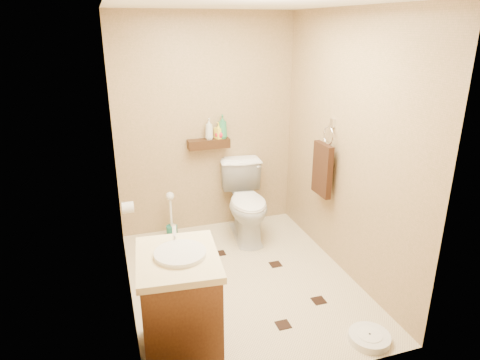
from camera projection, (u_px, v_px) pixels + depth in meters
name	position (u px, v px, depth m)	size (l,w,h in m)	color
ground	(242.00, 280.00, 4.00)	(2.50, 2.50, 0.00)	beige
wall_back	(206.00, 126.00, 4.70)	(2.00, 0.04, 2.40)	tan
wall_front	(309.00, 218.00, 2.47)	(2.00, 0.04, 2.40)	tan
wall_left	(119.00, 170.00, 3.30)	(0.04, 2.50, 2.40)	tan
wall_right	(346.00, 148.00, 3.88)	(0.04, 2.50, 2.40)	tan
ceiling	(242.00, 3.00, 3.17)	(2.00, 2.50, 0.02)	white
wall_shelf	(209.00, 144.00, 4.69)	(0.46, 0.14, 0.10)	#3B1E10
floor_accents	(243.00, 281.00, 3.98)	(1.25, 1.36, 0.01)	black
toilet	(247.00, 202.00, 4.70)	(0.46, 0.81, 0.83)	white
vanity	(180.00, 305.00, 2.98)	(0.60, 0.71, 0.93)	brown
bathroom_scale	(369.00, 338.00, 3.22)	(0.38, 0.38, 0.06)	white
toilet_brush	(171.00, 222.00, 4.75)	(0.12, 0.12, 0.54)	#196456
towel_ring	(323.00, 167.00, 4.16)	(0.12, 0.30, 0.76)	silver
toilet_paper	(128.00, 207.00, 4.10)	(0.12, 0.11, 0.12)	white
bottle_a	(209.00, 129.00, 4.64)	(0.09, 0.09, 0.23)	beige
bottle_b	(219.00, 130.00, 4.68)	(0.08, 0.08, 0.18)	yellow
bottle_c	(220.00, 132.00, 4.69)	(0.10, 0.10, 0.13)	red
bottle_d	(223.00, 127.00, 4.68)	(0.10, 0.10, 0.26)	#2C8450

